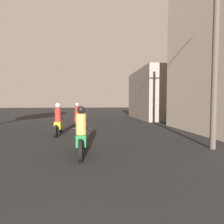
% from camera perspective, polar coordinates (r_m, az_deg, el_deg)
% --- Properties ---
extents(motorcycle_green, '(0.60, 1.92, 1.53)m').
position_cam_1_polar(motorcycle_green, '(5.56, -10.01, -7.46)').
color(motorcycle_green, black).
rests_on(motorcycle_green, ground_plane).
extents(motorcycle_yellow, '(0.60, 1.95, 1.61)m').
position_cam_1_polar(motorcycle_yellow, '(9.32, -17.14, -3.13)').
color(motorcycle_yellow, black).
rests_on(motorcycle_yellow, ground_plane).
extents(motorcycle_red, '(0.60, 2.07, 1.63)m').
position_cam_1_polar(motorcycle_red, '(12.41, -11.26, -1.53)').
color(motorcycle_red, black).
rests_on(motorcycle_red, ground_plane).
extents(building_right_far, '(5.62, 7.36, 4.92)m').
position_cam_1_polar(building_right_far, '(19.15, 16.29, 5.40)').
color(building_right_far, gray).
rests_on(building_right_far, ground_plane).
extents(utility_pole_near, '(1.60, 0.20, 6.71)m').
position_cam_1_polar(utility_pole_near, '(7.31, 30.70, 17.57)').
color(utility_pole_near, '#4C4238').
rests_on(utility_pole_near, ground_plane).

